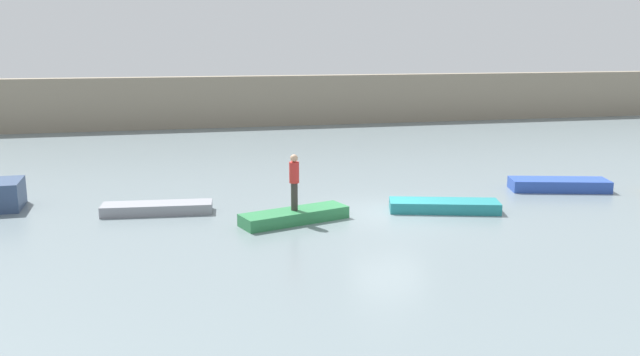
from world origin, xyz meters
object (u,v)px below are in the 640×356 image
at_px(rowboat_grey, 157,208).
at_px(rowboat_blue, 559,185).
at_px(rowboat_teal, 444,206).
at_px(person_red_shirt, 294,179).
at_px(rowboat_green, 295,216).

relative_size(rowboat_grey, rowboat_blue, 0.98).
relative_size(rowboat_teal, person_red_shirt, 2.04).
relative_size(rowboat_grey, rowboat_green, 1.02).
bearing_deg(rowboat_blue, rowboat_teal, -145.54).
xyz_separation_m(rowboat_green, rowboat_teal, (5.30, 0.14, -0.01)).
distance_m(rowboat_teal, rowboat_blue, 6.08).
distance_m(rowboat_grey, rowboat_teal, 9.85).
relative_size(rowboat_blue, person_red_shirt, 2.05).
xyz_separation_m(rowboat_grey, person_red_shirt, (4.35, -2.16, 1.25)).
distance_m(rowboat_grey, person_red_shirt, 5.01).
relative_size(rowboat_grey, person_red_shirt, 2.01).
height_order(rowboat_teal, rowboat_blue, rowboat_blue).
bearing_deg(rowboat_grey, person_red_shirt, -20.72).
bearing_deg(rowboat_grey, rowboat_blue, 5.48).
height_order(rowboat_green, rowboat_teal, rowboat_green).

